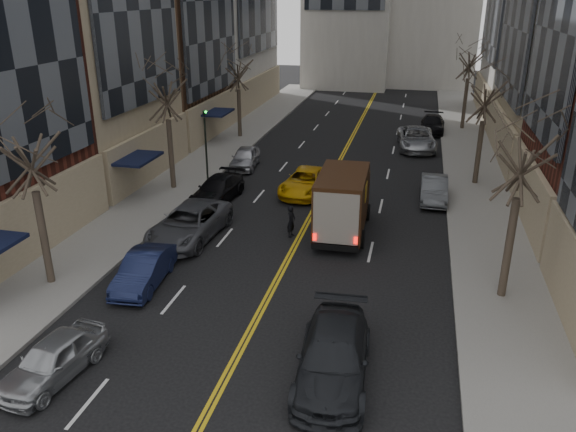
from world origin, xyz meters
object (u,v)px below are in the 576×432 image
Objects in this scene: observer_sedan at (333,357)px; pedestrian at (291,221)px; ups_truck at (343,202)px; taxi at (306,182)px.

pedestrian is (-3.62, 10.11, 0.02)m from observer_sedan.
observer_sedan is (1.30, -11.11, -0.84)m from ups_truck.
taxi is (-4.15, 16.41, -0.07)m from observer_sedan.
observer_sedan is 10.74m from pedestrian.
observer_sedan is at bearing -84.72° from ups_truck.
taxi is 3.21× the size of pedestrian.
ups_truck is 2.66m from pedestrian.
ups_truck is 6.09m from taxi.
observer_sedan is 16.93m from taxi.
observer_sedan is 3.45× the size of pedestrian.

